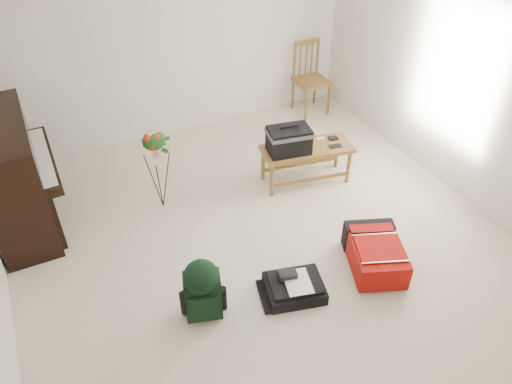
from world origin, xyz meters
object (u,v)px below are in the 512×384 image
green_backpack (202,288)px  flower_stand (158,170)px  red_suitcase (372,251)px  dining_chair (311,79)px  bench (296,144)px  black_duffel (294,287)px  piano (15,178)px

green_backpack → flower_stand: (0.14, 1.68, 0.15)m
red_suitcase → flower_stand: (-1.62, 1.82, 0.34)m
dining_chair → flower_stand: 2.99m
bench → black_duffel: 1.81m
bench → black_duffel: (-0.86, -1.51, -0.51)m
dining_chair → red_suitcase: (-1.11, -3.06, -0.35)m
black_duffel → green_backpack: size_ratio=0.98×
dining_chair → red_suitcase: dining_chair is taller
green_backpack → red_suitcase: bearing=12.3°
bench → green_backpack: 2.20m
bench → dining_chair: (1.15, 1.56, -0.08)m
black_duffel → flower_stand: (-0.72, 1.83, 0.42)m
flower_stand → piano: bearing=152.3°
piano → bench: size_ratio=1.30×
red_suitcase → black_duffel: 0.91m
piano → bench: piano is taller
piano → green_backpack: bearing=-58.3°
red_suitcase → black_duffel: (-0.90, -0.01, -0.08)m
piano → bench: bearing=-13.5°
green_backpack → flower_stand: bearing=102.0°
bench → flower_stand: size_ratio=1.11×
piano → green_backpack: size_ratio=2.32×
bench → flower_stand: (-1.57, 0.32, -0.09)m
red_suitcase → black_duffel: red_suitcase is taller
piano → red_suitcase: bearing=-36.1°
flower_stand → dining_chair: bearing=12.6°
black_duffel → flower_stand: bearing=125.6°
bench → black_duffel: size_ratio=1.82×
black_duffel → bench: bearing=74.6°
dining_chair → black_duffel: 3.69m
green_backpack → flower_stand: size_ratio=0.62×
black_duffel → green_backpack: (-0.86, 0.15, 0.27)m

